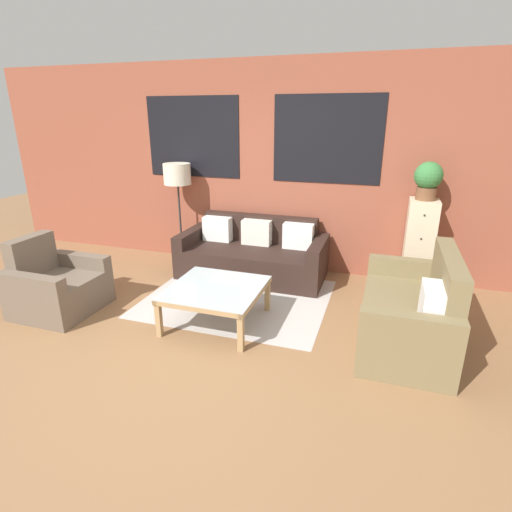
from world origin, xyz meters
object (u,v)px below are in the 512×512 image
object	(u,v)px
couch_dark	(253,255)
coffee_table	(216,292)
armchair_corner	(57,287)
potted_plant	(428,179)
drawer_cabinet	(419,245)
settee_vintage	(411,314)
floor_lamp	(177,178)

from	to	relation	value
couch_dark	coffee_table	world-z (taller)	couch_dark
armchair_corner	potted_plant	world-z (taller)	potted_plant
coffee_table	drawer_cabinet	size ratio (longest dim) A/B	0.82
potted_plant	couch_dark	bearing A→B (deg)	-174.05
couch_dark	drawer_cabinet	distance (m)	2.12
coffee_table	drawer_cabinet	distance (m)	2.61
couch_dark	coffee_table	size ratio (longest dim) A/B	2.07
drawer_cabinet	potted_plant	distance (m)	0.82
settee_vintage	armchair_corner	world-z (taller)	settee_vintage
settee_vintage	armchair_corner	xyz separation A→B (m)	(-3.75, -0.50, -0.03)
couch_dark	floor_lamp	world-z (taller)	floor_lamp
coffee_table	potted_plant	xyz separation A→B (m)	(2.03, 1.62, 1.03)
floor_lamp	couch_dark	bearing A→B (deg)	-8.96
settee_vintage	drawer_cabinet	xyz separation A→B (m)	(0.10, 1.41, 0.26)
settee_vintage	armchair_corner	bearing A→B (deg)	-172.47
settee_vintage	drawer_cabinet	size ratio (longest dim) A/B	1.31
armchair_corner	couch_dark	bearing A→B (deg)	43.77
settee_vintage	floor_lamp	world-z (taller)	floor_lamp
settee_vintage	potted_plant	bearing A→B (deg)	85.82
coffee_table	potted_plant	size ratio (longest dim) A/B	2.11
armchair_corner	coffee_table	world-z (taller)	armchair_corner
couch_dark	potted_plant	xyz separation A→B (m)	(2.09, 0.22, 1.10)
coffee_table	potted_plant	world-z (taller)	potted_plant
armchair_corner	potted_plant	xyz separation A→B (m)	(3.85, 1.90, 1.11)
couch_dark	armchair_corner	xyz separation A→B (m)	(-1.76, -1.68, -0.01)
drawer_cabinet	coffee_table	bearing A→B (deg)	-141.41
couch_dark	potted_plant	world-z (taller)	potted_plant
couch_dark	coffee_table	distance (m)	1.41
drawer_cabinet	potted_plant	xyz separation A→B (m)	(-0.00, 0.00, 0.82)
potted_plant	drawer_cabinet	bearing A→B (deg)	-90.00
couch_dark	armchair_corner	bearing A→B (deg)	-136.23
settee_vintage	coffee_table	size ratio (longest dim) A/B	1.59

